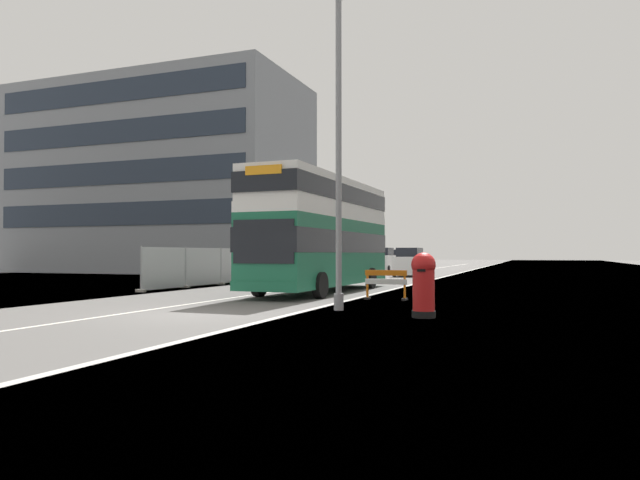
{
  "coord_description": "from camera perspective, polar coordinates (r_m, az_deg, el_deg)",
  "views": [
    {
      "loc": [
        9.12,
        -13.87,
        1.7
      ],
      "look_at": [
        1.37,
        6.6,
        2.2
      ],
      "focal_mm": 32.73,
      "sensor_mm": 36.0,
      "label": 1
    }
  ],
  "objects": [
    {
      "name": "double_decker_bus",
      "position": [
        25.68,
        0.22,
        0.76
      ],
      "size": [
        3.0,
        11.47,
        4.94
      ],
      "color": "#196042",
      "rests_on": "ground"
    },
    {
      "name": "backdrop_office_block",
      "position": [
        56.06,
        -15.23,
        5.69
      ],
      "size": [
        25.83,
        12.91,
        16.95
      ],
      "color": "gray",
      "rests_on": "ground"
    },
    {
      "name": "ground",
      "position": [
        16.5,
        -10.6,
        -7.37
      ],
      "size": [
        140.0,
        280.0,
        0.1
      ],
      "color": "#565451"
    },
    {
      "name": "roadworks_barrier",
      "position": [
        21.45,
        6.45,
        -4.06
      ],
      "size": [
        1.55,
        0.45,
        1.09
      ],
      "color": "orange",
      "rests_on": "ground"
    },
    {
      "name": "bare_tree_far_verge_near",
      "position": [
        56.88,
        -2.6,
        -0.74
      ],
      "size": [
        2.2,
        2.5,
        4.69
      ],
      "color": "#4C3D2D",
      "rests_on": "ground"
    },
    {
      "name": "car_oncoming_near",
      "position": [
        43.89,
        8.77,
        -2.21
      ],
      "size": [
        1.91,
        4.19,
        2.11
      ],
      "color": "silver",
      "rests_on": "ground"
    },
    {
      "name": "construction_site_fence",
      "position": [
        36.85,
        -5.66,
        -2.43
      ],
      "size": [
        0.44,
        24.0,
        2.03
      ],
      "color": "#A8AAAD",
      "rests_on": "ground"
    },
    {
      "name": "red_pillar_postbox",
      "position": [
        15.7,
        10.09,
        -4.05
      ],
      "size": [
        0.65,
        0.65,
        1.72
      ],
      "color": "black",
      "rests_on": "ground"
    },
    {
      "name": "car_receding_far",
      "position": [
        62.88,
        7.82,
        -1.95
      ],
      "size": [
        1.98,
        3.93,
        2.08
      ],
      "color": "slate",
      "rests_on": "ground"
    },
    {
      "name": "bare_tree_far_verge_mid",
      "position": [
        61.45,
        -3.13,
        -0.6
      ],
      "size": [
        2.92,
        2.51,
        4.87
      ],
      "color": "#4C3D2D",
      "rests_on": "ground"
    },
    {
      "name": "lamppost_foreground",
      "position": [
        17.68,
        1.83,
        8.15
      ],
      "size": [
        0.29,
        0.7,
        9.69
      ],
      "color": "gray",
      "rests_on": "ground"
    },
    {
      "name": "car_receding_mid",
      "position": [
        54.14,
        6.07,
        -1.99
      ],
      "size": [
        2.07,
        4.17,
        2.21
      ],
      "color": "silver",
      "rests_on": "ground"
    }
  ]
}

